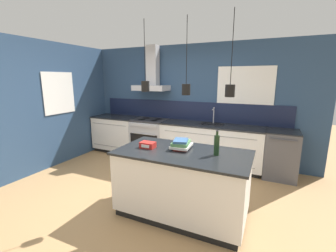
{
  "coord_description": "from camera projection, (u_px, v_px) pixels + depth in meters",
  "views": [
    {
      "loc": [
        1.76,
        -2.87,
        1.86
      ],
      "look_at": [
        0.17,
        0.58,
        1.05
      ],
      "focal_mm": 24.0,
      "sensor_mm": 36.0,
      "label": 1
    }
  ],
  "objects": [
    {
      "name": "red_supply_box",
      "position": [
        148.0,
        145.0,
        3.13
      ],
      "size": [
        0.2,
        0.14,
        0.08
      ],
      "color": "red",
      "rests_on": "kitchen_island"
    },
    {
      "name": "wall_back",
      "position": [
        185.0,
        101.0,
        5.17
      ],
      "size": [
        5.6,
        2.34,
        2.6
      ],
      "color": "navy",
      "rests_on": "ground_plane"
    },
    {
      "name": "ground_plane",
      "position": [
        144.0,
        195.0,
        3.66
      ],
      "size": [
        16.0,
        16.0,
        0.0
      ],
      "primitive_type": "plane",
      "color": "#A87F51",
      "rests_on": "ground"
    },
    {
      "name": "kitchen_island",
      "position": [
        182.0,
        183.0,
        3.07
      ],
      "size": [
        1.76,
        0.93,
        0.91
      ],
      "color": "black",
      "rests_on": "ground_plane"
    },
    {
      "name": "wall_left",
      "position": [
        64.0,
        104.0,
        5.0
      ],
      "size": [
        0.08,
        3.8,
        2.6
      ],
      "color": "navy",
      "rests_on": "ground_plane"
    },
    {
      "name": "counter_run_sink",
      "position": [
        210.0,
        145.0,
        4.8
      ],
      "size": [
        2.14,
        0.64,
        1.26
      ],
      "color": "black",
      "rests_on": "ground_plane"
    },
    {
      "name": "counter_run_left",
      "position": [
        117.0,
        134.0,
        5.8
      ],
      "size": [
        1.16,
        0.64,
        0.91
      ],
      "color": "black",
      "rests_on": "ground_plane"
    },
    {
      "name": "bottle_on_island",
      "position": [
        217.0,
        145.0,
        2.81
      ],
      "size": [
        0.07,
        0.07,
        0.32
      ],
      "color": "#193319",
      "rests_on": "kitchen_island"
    },
    {
      "name": "dishwasher",
      "position": [
        281.0,
        154.0,
        4.24
      ],
      "size": [
        0.58,
        0.65,
        0.91
      ],
      "color": "#4C4C51",
      "rests_on": "ground_plane"
    },
    {
      "name": "oven_range",
      "position": [
        150.0,
        138.0,
        5.39
      ],
      "size": [
        0.81,
        0.66,
        0.91
      ],
      "color": "#B5B5BA",
      "rests_on": "ground_plane"
    },
    {
      "name": "book_stack",
      "position": [
        181.0,
        144.0,
        3.09
      ],
      "size": [
        0.28,
        0.35,
        0.13
      ],
      "color": "#B2332D",
      "rests_on": "kitchen_island"
    }
  ]
}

